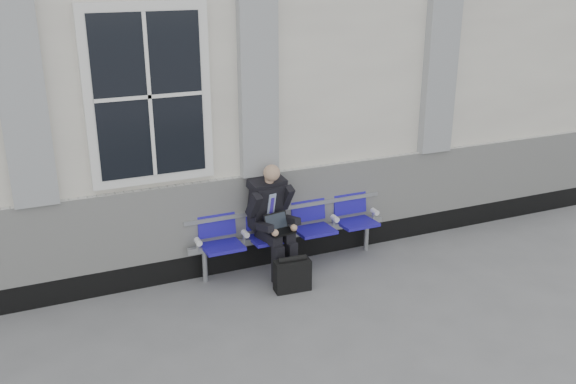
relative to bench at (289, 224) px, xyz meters
name	(u,v)px	position (x,y,z in m)	size (l,w,h in m)	color
ground	(161,355)	(-1.94, -1.32, -0.55)	(70.00, 70.00, 0.00)	slate
station_building	(89,72)	(-1.95, 2.15, 1.67)	(14.40, 4.40, 4.49)	white
bench	(289,224)	(0.00, 0.00, 0.00)	(2.60, 0.47, 0.91)	#9EA0A3
businessman	(272,215)	(-0.28, -0.13, 0.20)	(0.59, 0.79, 1.39)	black
briefcase	(292,275)	(-0.24, -0.64, -0.35)	(0.43, 0.21, 0.43)	black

